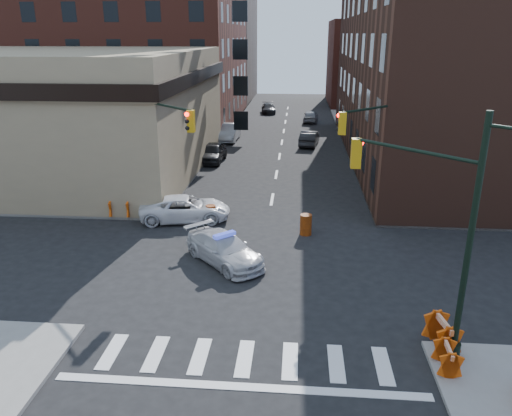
% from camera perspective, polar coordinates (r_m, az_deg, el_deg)
% --- Properties ---
extents(ground, '(140.00, 140.00, 0.00)m').
position_cam_1_polar(ground, '(23.03, 0.50, -6.83)').
color(ground, black).
rests_on(ground, ground).
extents(sidewalk_nw, '(34.00, 54.50, 0.15)m').
position_cam_1_polar(sidewalk_nw, '(59.59, -19.79, 8.46)').
color(sidewalk_nw, gray).
rests_on(sidewalk_nw, ground).
extents(sidewalk_ne, '(34.00, 54.50, 0.15)m').
position_cam_1_polar(sidewalk_ne, '(58.39, 26.55, 7.37)').
color(sidewalk_ne, gray).
rests_on(sidewalk_ne, ground).
extents(bank_building, '(22.00, 22.00, 9.00)m').
position_cam_1_polar(bank_building, '(41.87, -21.87, 10.21)').
color(bank_building, '#928060').
rests_on(bank_building, ground).
extents(apartment_block, '(25.00, 25.00, 24.00)m').
position_cam_1_polar(apartment_block, '(63.87, -14.38, 20.43)').
color(apartment_block, '#5E281D').
rests_on(apartment_block, ground).
extents(commercial_row_ne, '(14.00, 34.00, 14.00)m').
position_cam_1_polar(commercial_row_ne, '(44.72, 20.31, 14.14)').
color(commercial_row_ne, '#48281D').
rests_on(commercial_row_ne, ground).
extents(filler_nw, '(20.00, 18.00, 16.00)m').
position_cam_1_polar(filler_nw, '(84.48, -7.51, 17.71)').
color(filler_nw, brown).
rests_on(filler_nw, ground).
extents(filler_ne, '(16.00, 16.00, 12.00)m').
position_cam_1_polar(filler_ne, '(79.70, 14.37, 15.77)').
color(filler_ne, '#5E281D').
rests_on(filler_ne, ground).
extents(signal_pole_se, '(5.40, 5.27, 8.00)m').
position_cam_1_polar(signal_pole_se, '(16.69, 20.16, -1.29)').
color(signal_pole_se, black).
rests_on(signal_pole_se, sidewalk_se).
extents(signal_pole_nw, '(3.58, 3.67, 8.00)m').
position_cam_1_polar(signal_pole_nw, '(27.60, -10.90, 6.82)').
color(signal_pole_nw, black).
rests_on(signal_pole_nw, sidewalk_nw).
extents(signal_pole_ne, '(3.67, 3.58, 8.00)m').
position_cam_1_polar(signal_pole_ne, '(26.95, 13.97, 6.30)').
color(signal_pole_ne, black).
rests_on(signal_pole_ne, sidewalk_ne).
extents(tree_ne_near, '(3.00, 3.00, 4.85)m').
position_cam_1_polar(tree_ne_near, '(47.46, 12.22, 10.83)').
color(tree_ne_near, black).
rests_on(tree_ne_near, sidewalk_ne).
extents(tree_ne_far, '(3.00, 3.00, 4.85)m').
position_cam_1_polar(tree_ne_far, '(55.34, 11.23, 12.05)').
color(tree_ne_far, black).
rests_on(tree_ne_far, sidewalk_ne).
extents(police_car, '(4.56, 4.72, 1.35)m').
position_cam_1_polar(police_car, '(23.30, -3.65, -4.71)').
color(police_car, silver).
rests_on(police_car, ground).
extents(pickup, '(5.44, 3.19, 1.42)m').
position_cam_1_polar(pickup, '(28.74, -8.10, -0.05)').
color(pickup, silver).
rests_on(pickup, ground).
extents(parked_car_wnear, '(2.04, 4.63, 1.55)m').
position_cam_1_polar(parked_car_wnear, '(42.00, -4.97, 6.35)').
color(parked_car_wnear, black).
rests_on(parked_car_wnear, ground).
extents(parked_car_wfar, '(1.91, 5.03, 1.64)m').
position_cam_1_polar(parked_car_wfar, '(50.42, -3.10, 8.63)').
color(parked_car_wfar, '#989BA1').
rests_on(parked_car_wfar, ground).
extents(parked_car_wdeep, '(2.26, 4.56, 1.27)m').
position_cam_1_polar(parked_car_wdeep, '(68.45, 1.43, 11.33)').
color(parked_car_wdeep, black).
rests_on(parked_car_wdeep, ground).
extents(parked_car_enear, '(2.10, 4.50, 1.43)m').
position_cam_1_polar(parked_car_enear, '(48.31, 6.11, 7.95)').
color(parked_car_enear, black).
rests_on(parked_car_enear, ground).
extents(parked_car_efar, '(1.98, 4.23, 1.40)m').
position_cam_1_polar(parked_car_efar, '(61.55, 6.26, 10.38)').
color(parked_car_efar, gray).
rests_on(parked_car_efar, ground).
extents(pedestrian_a, '(0.81, 0.79, 1.88)m').
position_cam_1_polar(pedestrian_a, '(31.64, -14.54, 2.05)').
color(pedestrian_a, black).
rests_on(pedestrian_a, sidewalk_nw).
extents(pedestrian_b, '(0.90, 0.78, 1.61)m').
position_cam_1_polar(pedestrian_b, '(31.60, -18.84, 1.35)').
color(pedestrian_b, black).
rests_on(pedestrian_b, sidewalk_nw).
extents(pedestrian_c, '(1.06, 1.16, 1.90)m').
position_cam_1_polar(pedestrian_c, '(31.26, -21.35, 1.13)').
color(pedestrian_c, black).
rests_on(pedestrian_c, sidewalk_nw).
extents(barrel_road, '(0.79, 0.79, 1.11)m').
position_cam_1_polar(barrel_road, '(26.63, 5.72, -1.90)').
color(barrel_road, '#C13409').
rests_on(barrel_road, ground).
extents(barrel_bank, '(0.65, 0.65, 1.00)m').
position_cam_1_polar(barrel_bank, '(28.34, -5.18, -0.67)').
color(barrel_bank, '#C36209').
rests_on(barrel_bank, ground).
extents(barricade_se_a, '(0.90, 1.45, 1.02)m').
position_cam_1_polar(barricade_se_a, '(18.32, 20.50, -13.25)').
color(barricade_se_a, orange).
rests_on(barricade_se_a, sidewalk_se).
extents(barricade_se_b, '(0.59, 1.13, 0.84)m').
position_cam_1_polar(barricade_se_b, '(17.34, 21.01, -15.69)').
color(barricade_se_b, red).
rests_on(barricade_se_b, sidewalk_se).
extents(barricade_nw_a, '(1.20, 0.79, 0.83)m').
position_cam_1_polar(barricade_nw_a, '(31.32, -10.97, 1.14)').
color(barricade_nw_a, '#DD5A0A').
rests_on(barricade_nw_a, sidewalk_nw).
extents(barricade_nw_b, '(1.38, 0.70, 1.03)m').
position_cam_1_polar(barricade_nw_b, '(29.72, -15.20, 0.01)').
color(barricade_nw_b, '#CF3D09').
rests_on(barricade_nw_b, sidewalk_nw).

